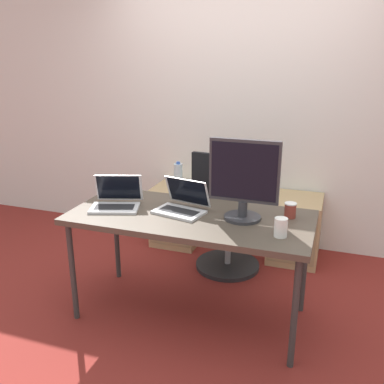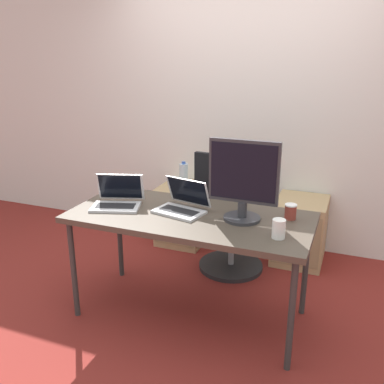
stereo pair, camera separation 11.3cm
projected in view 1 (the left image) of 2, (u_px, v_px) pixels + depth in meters
name	position (u px, v px, depth m)	size (l,w,h in m)	color
ground_plane	(190.00, 314.00, 3.12)	(14.00, 14.00, 0.00)	maroon
wall_back	(241.00, 110.00, 4.01)	(10.00, 0.05, 2.60)	silver
desk	(190.00, 222.00, 2.89)	(1.63, 0.75, 0.77)	#473D33
office_chair	(226.00, 227.00, 3.61)	(0.56, 0.58, 1.08)	#232326
cabinet_left	(179.00, 214.00, 4.24)	(0.44, 0.50, 0.58)	tan
cabinet_right	(295.00, 229.00, 3.88)	(0.44, 0.50, 0.58)	tan
water_bottle	(178.00, 175.00, 4.11)	(0.08, 0.08, 0.24)	silver
laptop_left	(116.00, 201.00, 3.00)	(0.38, 0.36, 0.22)	silver
laptop_right	(182.00, 205.00, 2.92)	(0.37, 0.34, 0.22)	silver
monitor	(244.00, 180.00, 2.73)	(0.46, 0.24, 0.53)	#2D2D33
coffee_cup_white	(281.00, 227.00, 2.52)	(0.08, 0.08, 0.12)	white
coffee_cup_brown	(290.00, 210.00, 2.82)	(0.08, 0.08, 0.10)	maroon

